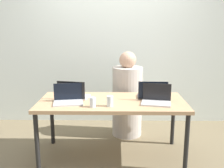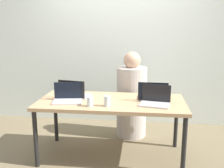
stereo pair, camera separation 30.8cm
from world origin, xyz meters
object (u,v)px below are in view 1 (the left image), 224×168
object	(u,v)px
water_glass_center	(110,102)
laptop_back_right	(152,94)
person_at_center	(127,99)
laptop_front_right	(156,99)
laptop_front_left	(68,99)
laptop_back_left	(73,94)
water_glass_left	(93,103)

from	to	relation	value
water_glass_center	laptop_back_right	bearing A→B (deg)	33.19
person_at_center	water_glass_center	xyz separation A→B (m)	(-0.23, -0.88, 0.22)
laptop_front_right	water_glass_center	distance (m)	0.53
water_glass_center	person_at_center	bearing A→B (deg)	75.59
person_at_center	laptop_front_right	distance (m)	0.84
laptop_front_left	laptop_front_right	size ratio (longest dim) A/B	1.00
laptop_back_right	water_glass_center	bearing A→B (deg)	35.12
person_at_center	laptop_front_right	bearing A→B (deg)	99.66
laptop_front_left	laptop_front_right	bearing A→B (deg)	-9.09
person_at_center	laptop_back_right	bearing A→B (deg)	104.73
person_at_center	laptop_back_left	world-z (taller)	person_at_center
laptop_back_left	water_glass_center	bearing A→B (deg)	155.53
laptop_front_left	laptop_back_right	size ratio (longest dim) A/B	1.02
laptop_front_left	laptop_back_right	bearing A→B (deg)	2.63
laptop_back_left	laptop_back_right	bearing A→B (deg)	-168.50
water_glass_center	laptop_front_left	bearing A→B (deg)	165.29
person_at_center	laptop_front_left	bearing A→B (deg)	35.92
water_glass_center	laptop_back_left	bearing A→B (deg)	144.58
laptop_back_left	laptop_front_right	xyz separation A→B (m)	(0.97, -0.19, -0.00)
laptop_back_right	water_glass_left	size ratio (longest dim) A/B	3.31
person_at_center	laptop_front_left	world-z (taller)	person_at_center
laptop_back_left	water_glass_left	world-z (taller)	laptop_back_left
laptop_back_left	water_glass_left	size ratio (longest dim) A/B	3.55
laptop_back_right	water_glass_center	xyz separation A→B (m)	(-0.50, -0.33, 0.00)
person_at_center	laptop_back_left	xyz separation A→B (m)	(-0.67, -0.57, 0.21)
laptop_back_left	laptop_front_right	size ratio (longest dim) A/B	1.05
laptop_front_right	water_glass_center	world-z (taller)	laptop_front_right
laptop_front_right	water_glass_center	bearing A→B (deg)	-154.89
water_glass_center	water_glass_left	xyz separation A→B (m)	(-0.18, -0.03, -0.00)
laptop_back_left	laptop_back_right	world-z (taller)	same
laptop_back_left	water_glass_center	xyz separation A→B (m)	(0.45, -0.32, 0.00)
laptop_front_left	laptop_front_right	distance (m)	0.99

